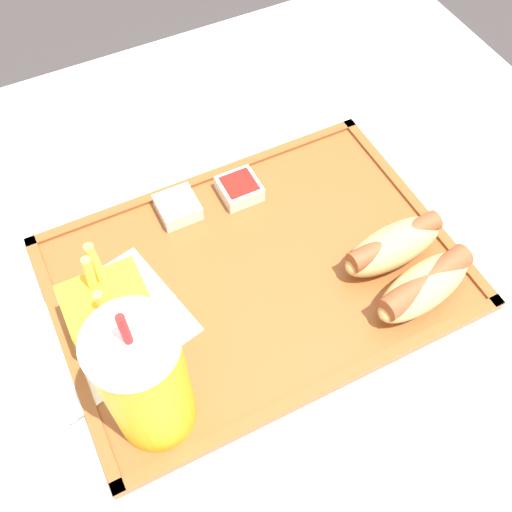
% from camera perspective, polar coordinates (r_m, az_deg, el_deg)
% --- Properties ---
extents(ground_plane, '(8.00, 8.00, 0.00)m').
position_cam_1_polar(ground_plane, '(1.34, -1.33, -20.78)').
color(ground_plane, '#383333').
extents(dining_table, '(1.04, 0.90, 0.76)m').
position_cam_1_polar(dining_table, '(0.98, -1.78, -15.74)').
color(dining_table, beige).
rests_on(dining_table, ground_plane).
extents(food_tray, '(0.42, 0.30, 0.01)m').
position_cam_1_polar(food_tray, '(0.64, 0.00, -1.72)').
color(food_tray, brown).
rests_on(food_tray, dining_table).
extents(paper_napkin, '(0.18, 0.16, 0.00)m').
position_cam_1_polar(paper_napkin, '(0.62, -14.19, -6.68)').
color(paper_napkin, white).
rests_on(paper_napkin, food_tray).
extents(soda_cup, '(0.07, 0.07, 0.19)m').
position_cam_1_polar(soda_cup, '(0.51, -10.49, -11.70)').
color(soda_cup, gold).
rests_on(soda_cup, food_tray).
extents(hot_dog_far, '(0.13, 0.07, 0.04)m').
position_cam_1_polar(hot_dog_far, '(0.63, 15.73, -2.72)').
color(hot_dog_far, tan).
rests_on(hot_dog_far, food_tray).
extents(hot_dog_near, '(0.12, 0.05, 0.04)m').
position_cam_1_polar(hot_dog_near, '(0.65, 12.95, 0.99)').
color(hot_dog_near, tan).
rests_on(hot_dog_near, food_tray).
extents(fries_carton, '(0.08, 0.06, 0.12)m').
position_cam_1_polar(fries_carton, '(0.59, -13.69, -5.26)').
color(fries_carton, gold).
rests_on(fries_carton, food_tray).
extents(sauce_cup_mayo, '(0.04, 0.04, 0.02)m').
position_cam_1_polar(sauce_cup_mayo, '(0.68, -7.28, 4.75)').
color(sauce_cup_mayo, silver).
rests_on(sauce_cup_mayo, food_tray).
extents(sauce_cup_ketchup, '(0.04, 0.04, 0.02)m').
position_cam_1_polar(sauce_cup_ketchup, '(0.70, -1.59, 6.45)').
color(sauce_cup_ketchup, silver).
rests_on(sauce_cup_ketchup, food_tray).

